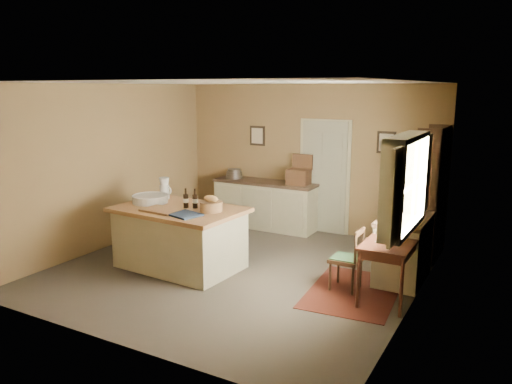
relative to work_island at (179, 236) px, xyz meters
The scene contains 16 objects.
ground 1.01m from the work_island, 21.73° to the left, with size 5.00×5.00×0.00m, color #4E453C.
wall_back 3.07m from the work_island, 73.79° to the left, with size 5.00×0.10×2.70m, color olive.
wall_front 2.48m from the work_island, 69.27° to the right, with size 5.00×0.10×2.70m, color olive.
wall_left 1.92m from the work_island, 168.95° to the left, with size 0.10×5.00×2.70m, color olive.
wall_right 3.45m from the work_island, ahead, with size 0.10×5.00×2.70m, color olive.
ceiling 2.39m from the work_island, 21.73° to the left, with size 5.00×5.00×0.00m, color silver.
door 3.09m from the work_island, 67.27° to the left, with size 0.97×0.06×2.11m, color #A4A489.
framed_prints 3.23m from the work_island, 69.98° to the left, with size 2.82×0.02×0.38m.
window 3.42m from the work_island, ahead, with size 0.25×1.99×1.12m.
work_island is the anchor object (origin of this frame).
sideboard 2.53m from the work_island, 87.65° to the left, with size 2.00×0.57×1.18m.
rug 2.64m from the work_island, ahead, with size 1.10×1.60×0.01m, color #42140E.
writing_desk 3.05m from the work_island, ahead, with size 0.59×0.97×0.82m.
desk_chair 2.47m from the work_island, ahead, with size 0.38×0.38×0.82m, color #321F13, non-canonical shape.
right_cabinet 3.22m from the work_island, 20.02° to the left, with size 0.62×1.11×0.99m.
shelving_unit 3.98m from the work_island, 36.24° to the left, with size 0.35×0.93×2.06m.
Camera 1 is at (3.61, -5.98, 2.63)m, focal length 35.00 mm.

